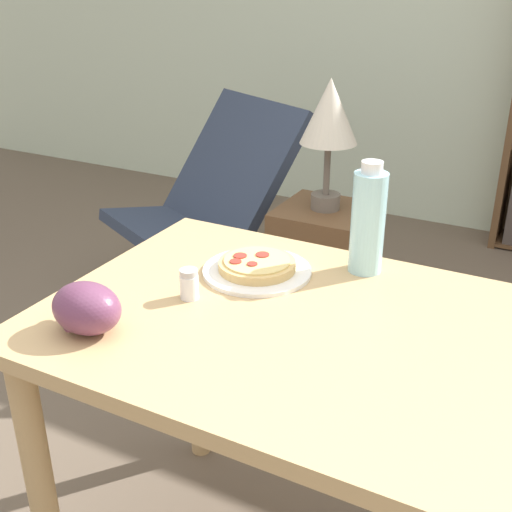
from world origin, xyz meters
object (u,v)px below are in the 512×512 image
grape_bunch (87,308)px  side_table (322,277)px  pizza_on_plate (257,267)px  salt_shaker (189,284)px  table_lamp (329,118)px  lounge_chair_near (204,240)px  drink_bottle (368,221)px

grape_bunch → side_table: size_ratio=0.26×
grape_bunch → pizza_on_plate: bearing=65.9°
pizza_on_plate → salt_shaker: salt_shaker is taller
table_lamp → salt_shaker: bearing=-83.0°
grape_bunch → side_table: grape_bunch is taller
grape_bunch → side_table: 1.44m
lounge_chair_near → table_lamp: 0.89m
pizza_on_plate → drink_bottle: drink_bottle is taller
salt_shaker → drink_bottle: bearing=46.8°
grape_bunch → lounge_chair_near: (-0.65, 1.44, -0.53)m
salt_shaker → table_lamp: size_ratio=0.14×
pizza_on_plate → lounge_chair_near: bearing=128.0°
drink_bottle → table_lamp: 0.93m
salt_shaker → pizza_on_plate: bearing=68.0°
salt_shaker → lounge_chair_near: 1.53m
drink_bottle → table_lamp: table_lamp is taller
lounge_chair_near → side_table: bearing=17.0°
pizza_on_plate → drink_bottle: bearing=31.1°
lounge_chair_near → table_lamp: size_ratio=1.99×
grape_bunch → table_lamp: 1.34m
pizza_on_plate → table_lamp: bearing=102.4°
grape_bunch → table_lamp: size_ratio=0.31×
drink_bottle → grape_bunch: bearing=-127.1°
pizza_on_plate → salt_shaker: size_ratio=3.76×
table_lamp → side_table: bearing=0.0°
pizza_on_plate → salt_shaker: (-0.07, -0.18, 0.02)m
pizza_on_plate → side_table: 1.09m
pizza_on_plate → side_table: pizza_on_plate is taller
lounge_chair_near → side_table: (0.62, -0.10, 0.00)m
pizza_on_plate → table_lamp: 0.99m
pizza_on_plate → grape_bunch: grape_bunch is taller
salt_shaker → lounge_chair_near: bearing=121.5°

